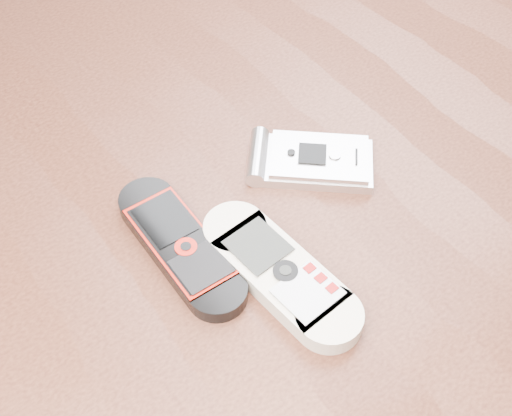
# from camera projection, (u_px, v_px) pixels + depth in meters

# --- Properties ---
(table) EXTENTS (1.20, 0.80, 0.75)m
(table) POSITION_uv_depth(u_px,v_px,m) (252.00, 290.00, 0.65)
(table) COLOR black
(table) RESTS_ON ground
(nokia_white) EXTENTS (0.06, 0.15, 0.02)m
(nokia_white) POSITION_uv_depth(u_px,v_px,m) (280.00, 273.00, 0.52)
(nokia_white) COLOR silver
(nokia_white) RESTS_ON table
(nokia_black_red) EXTENTS (0.05, 0.15, 0.01)m
(nokia_black_red) POSITION_uv_depth(u_px,v_px,m) (180.00, 245.00, 0.54)
(nokia_black_red) COLOR black
(nokia_black_red) RESTS_ON table
(motorola_razr) EXTENTS (0.12, 0.11, 0.02)m
(motorola_razr) POSITION_uv_depth(u_px,v_px,m) (315.00, 160.00, 0.60)
(motorola_razr) COLOR silver
(motorola_razr) RESTS_ON table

